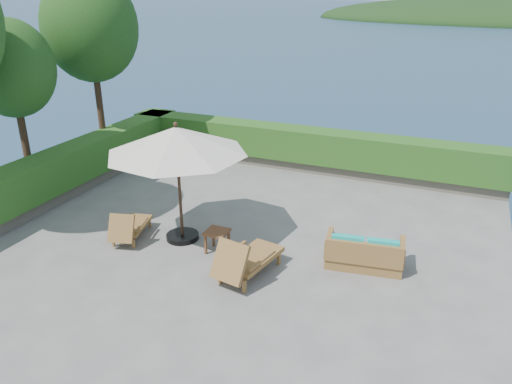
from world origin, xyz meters
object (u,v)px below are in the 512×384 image
at_px(lounge_left, 129,226).
at_px(patio_umbrella, 177,141).
at_px(wicker_loveseat, 364,254).
at_px(lounge_right, 246,259).
at_px(side_table, 217,235).

bearing_deg(lounge_left, patio_umbrella, 10.28).
relative_size(lounge_left, wicker_loveseat, 0.88).
distance_m(lounge_left, wicker_loveseat, 5.39).
relative_size(lounge_right, side_table, 3.49).
xyz_separation_m(patio_umbrella, lounge_right, (2.06, -0.94, -1.98)).
bearing_deg(patio_umbrella, lounge_left, -155.49).
bearing_deg(side_table, lounge_left, -172.70).
xyz_separation_m(lounge_left, side_table, (2.16, 0.28, 0.09)).
xyz_separation_m(lounge_right, side_table, (-1.02, 0.71, 0.01)).
height_order(patio_umbrella, wicker_loveseat, patio_umbrella).
relative_size(patio_umbrella, side_table, 7.37).
height_order(patio_umbrella, side_table, patio_umbrella).
bearing_deg(lounge_left, lounge_right, -22.02).
distance_m(lounge_left, lounge_right, 3.20).
bearing_deg(side_table, wicker_loveseat, 11.34).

